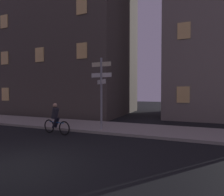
{
  "coord_description": "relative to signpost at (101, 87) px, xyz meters",
  "views": [
    {
      "loc": [
        4.54,
        -3.74,
        2.17
      ],
      "look_at": [
        0.74,
        5.88,
        1.85
      ],
      "focal_mm": 29.59,
      "sensor_mm": 36.0,
      "label": 1
    }
  ],
  "objects": [
    {
      "name": "building_left_block",
      "position": [
        -7.2,
        7.82,
        7.45
      ],
      "size": [
        12.34,
        9.42,
        19.78
      ],
      "color": "#4C443D",
      "rests_on": "ground_plane"
    },
    {
      "name": "sidewalk_kerb",
      "position": [
        -0.25,
        0.95,
        -2.37
      ],
      "size": [
        40.0,
        3.19,
        0.14
      ],
      "primitive_type": "cube",
      "color": "gray",
      "rests_on": "ground_plane"
    },
    {
      "name": "signpost",
      "position": [
        0.0,
        0.0,
        0.0
      ],
      "size": [
        1.2,
        0.9,
        3.92
      ],
      "color": "gray",
      "rests_on": "sidewalk_kerb"
    },
    {
      "name": "ground_plane",
      "position": [
        -0.25,
        -5.51,
        -2.44
      ],
      "size": [
        80.0,
        80.0,
        0.0
      ],
      "primitive_type": "plane",
      "color": "black"
    },
    {
      "name": "cyclist",
      "position": [
        -1.95,
        -1.43,
        -1.69
      ],
      "size": [
        1.81,
        0.38,
        1.61
      ],
      "color": "black",
      "rests_on": "ground_plane"
    }
  ]
}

